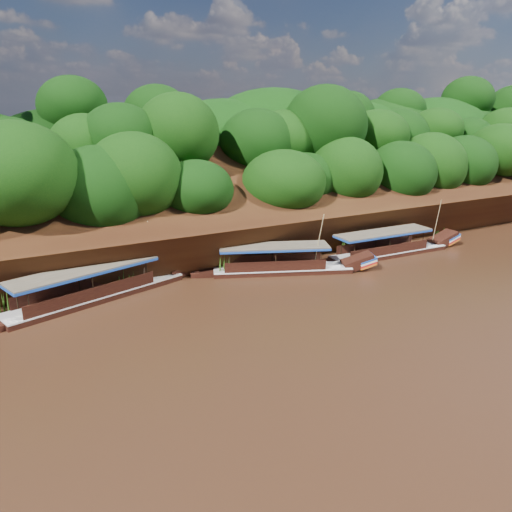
% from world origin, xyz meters
% --- Properties ---
extents(ground, '(160.00, 160.00, 0.00)m').
position_xyz_m(ground, '(0.00, 0.00, 0.00)').
color(ground, black).
rests_on(ground, ground).
extents(riverbank, '(120.00, 30.06, 19.40)m').
position_xyz_m(riverbank, '(-0.01, 22.73, 1.89)').
color(riverbank, black).
rests_on(riverbank, ground).
extents(boat_0, '(13.91, 2.52, 5.20)m').
position_xyz_m(boat_0, '(11.13, 6.79, 0.51)').
color(boat_0, black).
rests_on(boat_0, ground).
extents(boat_1, '(12.85, 6.53, 5.34)m').
position_xyz_m(boat_1, '(0.25, 6.98, 0.51)').
color(boat_1, black).
rests_on(boat_1, ground).
extents(boat_2, '(15.19, 6.48, 5.24)m').
position_xyz_m(boat_2, '(-13.84, 8.65, 0.54)').
color(boat_2, black).
rests_on(boat_2, ground).
extents(reeds, '(48.22, 2.65, 2.23)m').
position_xyz_m(reeds, '(-2.52, 9.47, 0.90)').
color(reeds, '#336519').
rests_on(reeds, ground).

